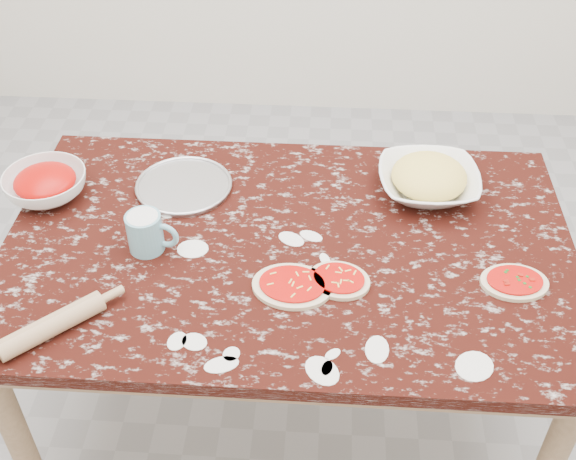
% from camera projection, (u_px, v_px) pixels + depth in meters
% --- Properties ---
extents(ground, '(4.00, 4.00, 0.00)m').
position_uv_depth(ground, '(288.00, 404.00, 2.49)').
color(ground, gray).
extents(worktable, '(1.60, 1.00, 0.75)m').
position_uv_depth(worktable, '(288.00, 265.00, 2.05)').
color(worktable, black).
rests_on(worktable, ground).
extents(pizza_tray, '(0.29, 0.29, 0.01)m').
position_uv_depth(pizza_tray, '(184.00, 186.00, 2.19)').
color(pizza_tray, '#B2B2B7').
rests_on(pizza_tray, worktable).
extents(sauce_bowl, '(0.28, 0.28, 0.08)m').
position_uv_depth(sauce_bowl, '(46.00, 185.00, 2.14)').
color(sauce_bowl, white).
rests_on(sauce_bowl, worktable).
extents(cheese_bowl, '(0.32, 0.32, 0.07)m').
position_uv_depth(cheese_bowl, '(428.00, 182.00, 2.15)').
color(cheese_bowl, white).
rests_on(cheese_bowl, worktable).
extents(flour_mug, '(0.15, 0.10, 0.11)m').
position_uv_depth(flour_mug, '(147.00, 232.00, 1.95)').
color(flour_mug, '#6CA6B8').
rests_on(flour_mug, worktable).
extents(pizza_left, '(0.23, 0.19, 0.02)m').
position_uv_depth(pizza_left, '(292.00, 286.00, 1.86)').
color(pizza_left, beige).
rests_on(pizza_left, worktable).
extents(pizza_mid, '(0.20, 0.18, 0.02)m').
position_uv_depth(pizza_mid, '(339.00, 280.00, 1.88)').
color(pizza_mid, beige).
rests_on(pizza_mid, worktable).
extents(pizza_right, '(0.19, 0.15, 0.02)m').
position_uv_depth(pizza_right, '(514.00, 282.00, 1.87)').
color(pizza_right, beige).
rests_on(pizza_right, worktable).
extents(rolling_pin, '(0.23, 0.22, 0.05)m').
position_uv_depth(rolling_pin, '(52.00, 326.00, 1.73)').
color(rolling_pin, tan).
rests_on(rolling_pin, worktable).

